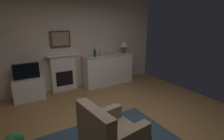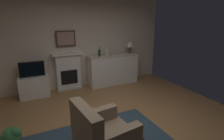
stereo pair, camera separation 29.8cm
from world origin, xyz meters
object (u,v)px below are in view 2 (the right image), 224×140
(framed_picture, at_px, (66,39))
(sideboard_cabinet, at_px, (113,69))
(table_lamp, at_px, (130,45))
(wine_glass_left, at_px, (111,51))
(tv_cabinet, at_px, (34,86))
(tv_set, at_px, (32,69))
(vase_decorative, at_px, (107,51))
(wine_glass_center, at_px, (114,51))
(fireplace_unit, at_px, (68,71))
(wine_bottle, at_px, (99,53))
(wine_glass_right, at_px, (118,51))
(armchair, at_px, (103,136))
(potted_plant_fern, at_px, (12,138))

(framed_picture, relative_size, sideboard_cabinet, 0.34)
(table_lamp, bearing_deg, wine_glass_left, -177.86)
(tv_cabinet, bearing_deg, tv_set, -90.00)
(table_lamp, distance_m, tv_set, 3.02)
(vase_decorative, bearing_deg, wine_glass_center, 8.35)
(wine_glass_left, relative_size, vase_decorative, 0.59)
(fireplace_unit, height_order, wine_bottle, wine_bottle)
(wine_bottle, relative_size, wine_glass_center, 1.76)
(fireplace_unit, bearing_deg, wine_glass_left, -8.73)
(framed_picture, distance_m, wine_glass_right, 1.62)
(wine_glass_left, relative_size, tv_set, 0.27)
(fireplace_unit, distance_m, wine_glass_left, 1.44)
(fireplace_unit, distance_m, armchair, 3.03)
(table_lamp, distance_m, tv_cabinet, 3.13)
(wine_glass_left, xyz_separation_m, tv_cabinet, (-2.30, 0.04, -0.79))
(wine_glass_center, distance_m, tv_cabinet, 2.53)
(framed_picture, relative_size, vase_decorative, 1.96)
(sideboard_cabinet, bearing_deg, potted_plant_fern, -142.88)
(tv_set, bearing_deg, tv_cabinet, 90.00)
(framed_picture, bearing_deg, tv_set, -166.69)
(wine_glass_left, relative_size, armchair, 0.18)
(framed_picture, bearing_deg, sideboard_cabinet, -9.02)
(fireplace_unit, relative_size, wine_glass_right, 6.67)
(armchair, bearing_deg, tv_set, 106.01)
(fireplace_unit, distance_m, sideboard_cabinet, 1.42)
(sideboard_cabinet, bearing_deg, tv_set, -179.80)
(wine_bottle, height_order, potted_plant_fern, wine_bottle)
(wine_bottle, xyz_separation_m, wine_glass_center, (0.51, 0.02, 0.01))
(vase_decorative, bearing_deg, wine_glass_left, 8.59)
(vase_decorative, height_order, potted_plant_fern, vase_decorative)
(wine_bottle, height_order, tv_cabinet, wine_bottle)
(vase_decorative, bearing_deg, table_lamp, 3.36)
(framed_picture, xyz_separation_m, wine_glass_center, (1.43, -0.23, -0.43))
(framed_picture, xyz_separation_m, wine_bottle, (0.92, -0.25, -0.45))
(sideboard_cabinet, distance_m, wine_glass_center, 0.60)
(wine_glass_left, height_order, vase_decorative, vase_decorative)
(wine_glass_right, xyz_separation_m, tv_cabinet, (-2.52, 0.06, -0.79))
(wine_glass_right, bearing_deg, table_lamp, 5.36)
(wine_bottle, bearing_deg, wine_glass_center, 2.47)
(vase_decorative, bearing_deg, sideboard_cabinet, 11.73)
(armchair, bearing_deg, table_lamp, 52.62)
(vase_decorative, bearing_deg, tv_cabinet, 178.26)
(fireplace_unit, bearing_deg, tv_cabinet, -170.55)
(tv_set, height_order, armchair, tv_set)
(wine_glass_right, bearing_deg, tv_cabinet, 178.66)
(tv_cabinet, bearing_deg, table_lamp, -0.29)
(wine_glass_left, distance_m, potted_plant_fern, 3.51)
(armchair, bearing_deg, framed_picture, 86.99)
(wine_glass_left, xyz_separation_m, wine_glass_right, (0.22, -0.02, 0.00))
(framed_picture, xyz_separation_m, potted_plant_fern, (-1.38, -2.33, -1.26))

